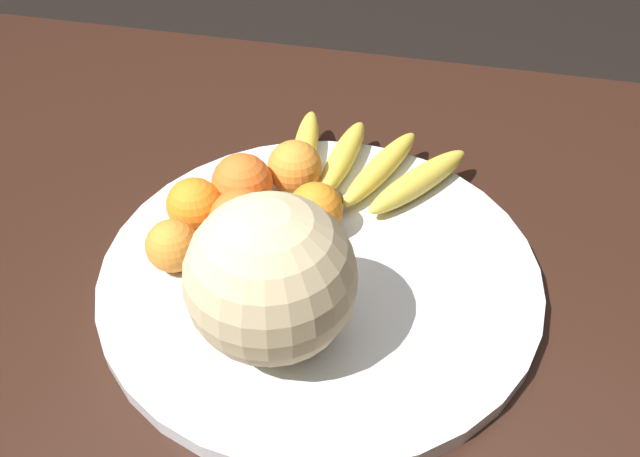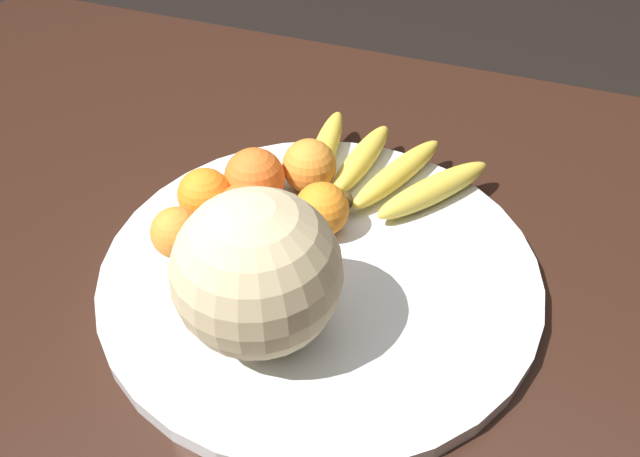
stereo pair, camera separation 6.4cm
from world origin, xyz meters
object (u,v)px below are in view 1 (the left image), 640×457
at_px(orange_back_right, 295,167).
at_px(produce_tag, 301,212).
at_px(banana_bunch, 362,164).
at_px(orange_mid_center, 241,220).
at_px(fruit_bowl, 320,268).
at_px(orange_front_right, 173,246).
at_px(melon, 271,278).
at_px(orange_back_left, 315,209).
at_px(kitchen_table, 272,289).
at_px(orange_front_left, 242,184).
at_px(orange_top_small, 194,205).

xyz_separation_m(orange_back_right, produce_tag, (0.02, -0.04, -0.03)).
bearing_deg(banana_bunch, orange_mid_center, 159.00).
height_order(fruit_bowl, orange_front_right, orange_front_right).
height_order(fruit_bowl, orange_mid_center, orange_mid_center).
bearing_deg(banana_bunch, melon, -174.57).
bearing_deg(orange_back_left, melon, -90.68).
bearing_deg(melon, orange_back_right, 100.36).
bearing_deg(orange_mid_center, fruit_bowl, -5.82).
relative_size(kitchen_table, orange_back_right, 24.48).
xyz_separation_m(fruit_bowl, orange_back_left, (-0.02, 0.05, 0.04)).
distance_m(fruit_bowl, orange_back_left, 0.07).
xyz_separation_m(orange_front_right, orange_back_left, (0.13, 0.09, 0.00)).
xyz_separation_m(fruit_bowl, orange_back_right, (-0.06, 0.12, 0.04)).
xyz_separation_m(kitchen_table, orange_back_right, (0.01, 0.08, 0.13)).
height_order(orange_front_left, produce_tag, orange_front_left).
bearing_deg(orange_back_left, orange_back_right, 122.04).
bearing_deg(produce_tag, banana_bunch, 47.19).
distance_m(orange_front_left, orange_back_left, 0.09).
distance_m(fruit_bowl, orange_front_right, 0.16).
xyz_separation_m(orange_front_right, orange_mid_center, (0.06, 0.05, 0.01)).
xyz_separation_m(orange_front_left, orange_back_left, (0.09, -0.02, -0.00)).
distance_m(orange_back_right, produce_tag, 0.06).
distance_m(kitchen_table, banana_bunch, 0.19).
bearing_deg(banana_bunch, orange_front_right, 154.09).
bearing_deg(orange_top_small, orange_mid_center, -14.80).
xyz_separation_m(orange_front_left, orange_mid_center, (0.02, -0.06, -0.00)).
xyz_separation_m(orange_back_right, orange_top_small, (-0.09, -0.09, -0.00)).
height_order(orange_mid_center, orange_top_small, orange_mid_center).
xyz_separation_m(kitchen_table, produce_tag, (0.03, 0.04, 0.10)).
bearing_deg(orange_mid_center, orange_back_right, 74.71).
bearing_deg(kitchen_table, produce_tag, 53.63).
distance_m(banana_bunch, orange_front_right, 0.26).
xyz_separation_m(banana_bunch, orange_front_right, (-0.16, -0.21, 0.01)).
distance_m(kitchen_table, orange_mid_center, 0.14).
xyz_separation_m(fruit_bowl, orange_front_left, (-0.11, 0.07, 0.04)).
relative_size(banana_bunch, orange_mid_center, 3.48).
bearing_deg(kitchen_table, fruit_bowl, -27.50).
xyz_separation_m(orange_mid_center, orange_top_small, (-0.06, 0.02, -0.00)).
height_order(banana_bunch, orange_back_left, orange_back_left).
bearing_deg(fruit_bowl, orange_mid_center, 174.18).
relative_size(orange_front_left, produce_tag, 0.90).
distance_m(melon, banana_bunch, 0.28).
bearing_deg(produce_tag, fruit_bowl, -72.23).
distance_m(kitchen_table, melon, 0.23).
xyz_separation_m(kitchen_table, orange_front_left, (-0.04, 0.03, 0.14)).
bearing_deg(orange_back_right, banana_bunch, 32.94).
bearing_deg(melon, orange_top_small, 135.41).
bearing_deg(orange_front_left, orange_top_small, -132.80).
relative_size(banana_bunch, orange_top_small, 3.86).
distance_m(kitchen_table, orange_top_small, 0.15).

